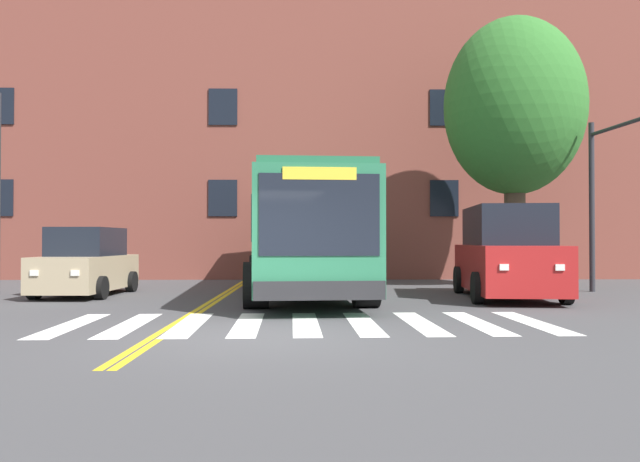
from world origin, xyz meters
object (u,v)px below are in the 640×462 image
object	(u,v)px
car_red_far_lane	(507,255)
traffic_light_near_corner	(625,169)
street_tree_curbside_large	(514,108)
car_silver_behind_bus	(279,257)
city_bus	(302,233)
car_tan_near_lane	(87,264)

from	to	relation	value
car_red_far_lane	traffic_light_near_corner	distance (m)	4.02
car_red_far_lane	street_tree_curbside_large	size ratio (longest dim) A/B	0.59
car_silver_behind_bus	traffic_light_near_corner	distance (m)	14.69
city_bus	traffic_light_near_corner	size ratio (longest dim) A/B	2.23
car_red_far_lane	car_silver_behind_bus	xyz separation A→B (m)	(-6.48, 10.96, -0.33)
car_silver_behind_bus	traffic_light_near_corner	bearing A→B (deg)	-47.47
car_silver_behind_bus	street_tree_curbside_large	xyz separation A→B (m)	(7.93, -7.24, 4.97)
car_silver_behind_bus	street_tree_curbside_large	bearing A→B (deg)	-42.42
car_red_far_lane	street_tree_curbside_large	world-z (taller)	street_tree_curbside_large
car_red_far_lane	traffic_light_near_corner	size ratio (longest dim) A/B	1.04
car_silver_behind_bus	traffic_light_near_corner	size ratio (longest dim) A/B	0.83
street_tree_curbside_large	car_silver_behind_bus	bearing A→B (deg)	137.58
city_bus	car_red_far_lane	size ratio (longest dim) A/B	2.15
city_bus	traffic_light_near_corner	world-z (taller)	traffic_light_near_corner
traffic_light_near_corner	street_tree_curbside_large	xyz separation A→B (m)	(-1.84, 3.41, 2.36)
car_silver_behind_bus	street_tree_curbside_large	world-z (taller)	street_tree_curbside_large
city_bus	car_tan_near_lane	bearing A→B (deg)	-179.10
traffic_light_near_corner	car_red_far_lane	bearing A→B (deg)	-174.68
traffic_light_near_corner	street_tree_curbside_large	distance (m)	4.53
city_bus	street_tree_curbside_large	size ratio (longest dim) A/B	1.28
car_red_far_lane	car_silver_behind_bus	world-z (taller)	car_red_far_lane
city_bus	car_red_far_lane	bearing A→B (deg)	-11.65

